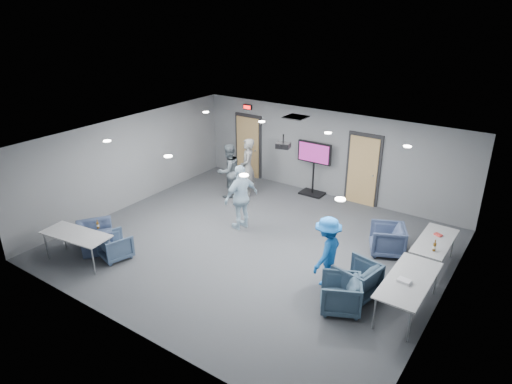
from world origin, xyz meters
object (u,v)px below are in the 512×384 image
Objects in this scene: projector at (283,145)px; bottle_right at (434,247)px; chair_right_a at (387,240)px; person_a at (248,167)px; bottle_front at (98,225)px; person_c at (241,197)px; chair_front_b at (95,237)px; person_b at (229,171)px; chair_right_c at (340,294)px; table_right_b at (409,281)px; tv_stand at (314,165)px; table_right_a at (435,242)px; person_d at (327,251)px; chair_front_a at (115,246)px; table_front_left at (76,236)px; chair_right_b at (356,279)px.

bottle_right is at bearing -17.00° from projector.
chair_right_a is 3.02× the size of bottle_right.
bottle_front is (-0.79, -5.05, -0.11)m from person_a.
person_c reaches higher than bottle_right.
projector is at bearing -97.14° from chair_front_b.
bottle_right is at bearing 93.03° from person_b.
person_b is at bearing 85.62° from bottle_front.
person_c is 4.17m from chair_right_c.
tv_stand is at bearing 45.89° from table_right_b.
chair_front_b is (-6.07, -3.91, -0.05)m from chair_right_a.
person_a is 7.99× the size of bottle_front.
table_right_a is 0.97× the size of tv_stand.
person_c is 3.68m from bottle_front.
person_b is 1.02× the size of table_right_a.
person_d is at bearing -51.85° from projector.
person_c reaches higher than tv_stand.
person_b is 4.55m from chair_front_a.
tv_stand is (2.47, 6.27, 0.16)m from bottle_front.
chair_right_a is at bearing 29.28° from table_right_b.
bottle_right is at bearing 40.01° from chair_right_a.
bottle_front is at bearing -15.68° from person_c.
chair_front_b is at bearing -47.89° from person_a.
bottle_front is at bearing -102.74° from chair_right_c.
person_a is 1.89× the size of chair_front_b.
person_a reaches higher than chair_front_a.
person_a is 2.65× the size of chair_front_a.
chair_right_c is 0.45× the size of table_front_left.
person_a reaches higher than tv_stand.
chair_right_b is at bearing 77.16° from person_b.
person_b reaches higher than chair_right_a.
chair_front_a is 7.33m from bottle_right.
projector is at bearing 80.89° from person_b.
projector reaches higher than table_front_left.
person_a is 4.98m from chair_front_a.
person_b is at bearing 169.71° from bottle_right.
table_right_a is (1.03, 1.98, 0.30)m from chair_right_b.
person_c is (1.61, -1.53, 0.05)m from person_b.
chair_right_a is (5.35, -0.62, -0.48)m from person_b.
person_c is at bearing -141.33° from chair_right_c.
table_right_b is (-0.00, -1.90, 0.01)m from table_right_a.
person_a reaches higher than person_c.
person_d is 6.86× the size of bottle_front.
bottle_right is 0.67× the size of projector.
table_right_b is 1.40m from bottle_right.
projector reaches higher than chair_right_b.
bottle_front is at bearing 120.26° from table_right_a.
projector reaches higher than table_right_b.
table_front_left is at bearing -113.87° from bottle_front.
person_a is 2.07m from tv_stand.
tv_stand is at bearing -150.42° from person_d.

